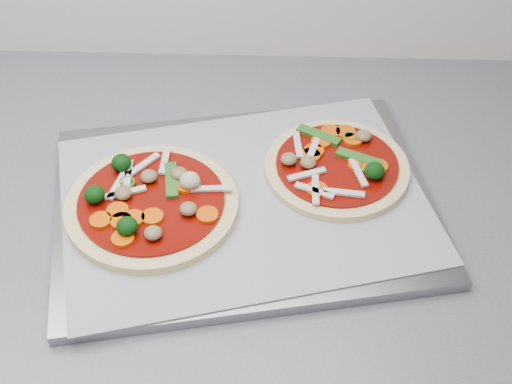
{
  "coord_description": "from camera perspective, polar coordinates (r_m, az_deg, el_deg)",
  "views": [
    {
      "loc": [
        0.3,
        0.68,
        1.51
      ],
      "look_at": [
        0.28,
        1.27,
        0.93
      ],
      "focal_mm": 50.0,
      "sensor_mm": 36.0,
      "label": 1
    }
  ],
  "objects": [
    {
      "name": "parchment",
      "position": [
        0.84,
        -0.99,
        -0.54
      ],
      "size": [
        0.48,
        0.4,
        0.0
      ],
      "primitive_type": "cube",
      "rotation": [
        0.0,
        0.0,
        0.26
      ],
      "color": "gray",
      "rests_on": "baking_tray"
    },
    {
      "name": "pizza_right",
      "position": [
        0.87,
        6.53,
        2.1
      ],
      "size": [
        0.22,
        0.22,
        0.03
      ],
      "rotation": [
        0.0,
        0.0,
        0.33
      ],
      "color": "#F1D48E",
      "rests_on": "parchment"
    },
    {
      "name": "countertop",
      "position": [
        0.93,
        -17.46,
        -0.63
      ],
      "size": [
        3.6,
        0.6,
        0.04
      ],
      "primitive_type": "cube",
      "color": "slate",
      "rests_on": "base_cabinet"
    },
    {
      "name": "baking_tray",
      "position": [
        0.84,
        -0.99,
        -0.93
      ],
      "size": [
        0.49,
        0.4,
        0.01
      ],
      "primitive_type": "cube",
      "rotation": [
        0.0,
        0.0,
        0.19
      ],
      "color": "gray",
      "rests_on": "countertop"
    },
    {
      "name": "pizza_left",
      "position": [
        0.83,
        -8.4,
        -0.85
      ],
      "size": [
        0.22,
        0.22,
        0.03
      ],
      "rotation": [
        0.0,
        0.0,
        0.14
      ],
      "color": "#F1D48E",
      "rests_on": "parchment"
    }
  ]
}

